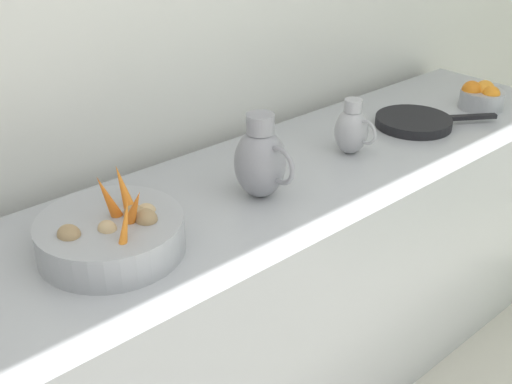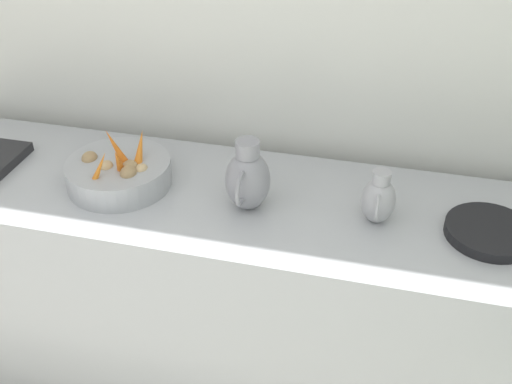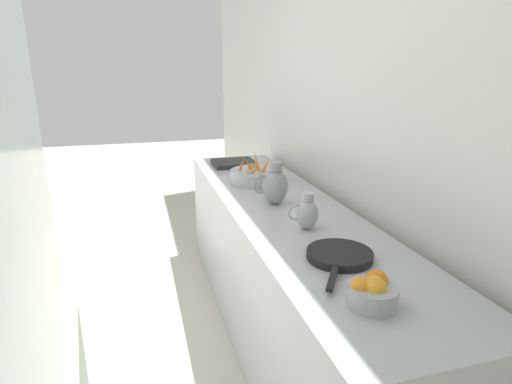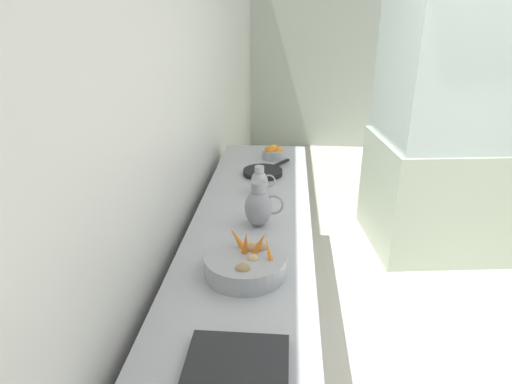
# 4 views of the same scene
# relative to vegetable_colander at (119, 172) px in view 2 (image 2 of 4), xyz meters

# --- Properties ---
(prep_counter) EXTENTS (0.67, 2.88, 0.89)m
(prep_counter) POSITION_rel_vegetable_colander_xyz_m (-0.02, 0.51, -0.49)
(prep_counter) COLOR #ADAFB5
(prep_counter) RESTS_ON ground_plane
(vegetable_colander) EXTENTS (0.37, 0.37, 0.23)m
(vegetable_colander) POSITION_rel_vegetable_colander_xyz_m (0.00, 0.00, 0.00)
(vegetable_colander) COLOR #9EA0A5
(vegetable_colander) RESTS_ON prep_counter
(metal_pitcher_tall) EXTENTS (0.21, 0.15, 0.25)m
(metal_pitcher_tall) POSITION_rel_vegetable_colander_xyz_m (0.02, 0.48, 0.06)
(metal_pitcher_tall) COLOR gray
(metal_pitcher_tall) RESTS_ON prep_counter
(metal_pitcher_short) EXTENTS (0.16, 0.11, 0.19)m
(metal_pitcher_short) POSITION_rel_vegetable_colander_xyz_m (-0.00, 0.90, 0.03)
(metal_pitcher_short) COLOR #A3A3A8
(metal_pitcher_short) RESTS_ON prep_counter
(skillet_on_counter) EXTENTS (0.33, 0.41, 0.03)m
(skillet_on_counter) POSITION_rel_vegetable_colander_xyz_m (-0.00, 1.26, -0.03)
(skillet_on_counter) COLOR black
(skillet_on_counter) RESTS_ON prep_counter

